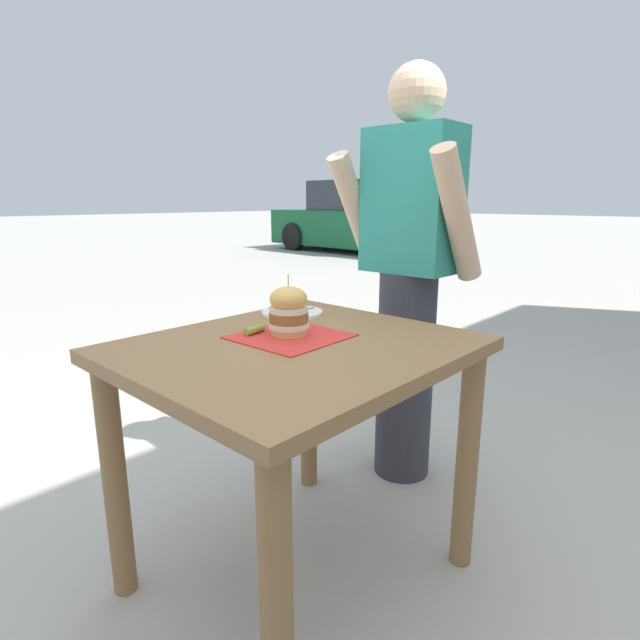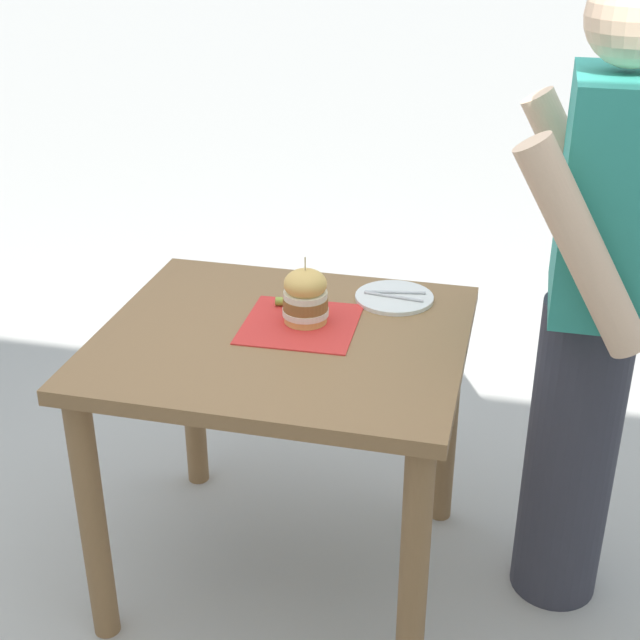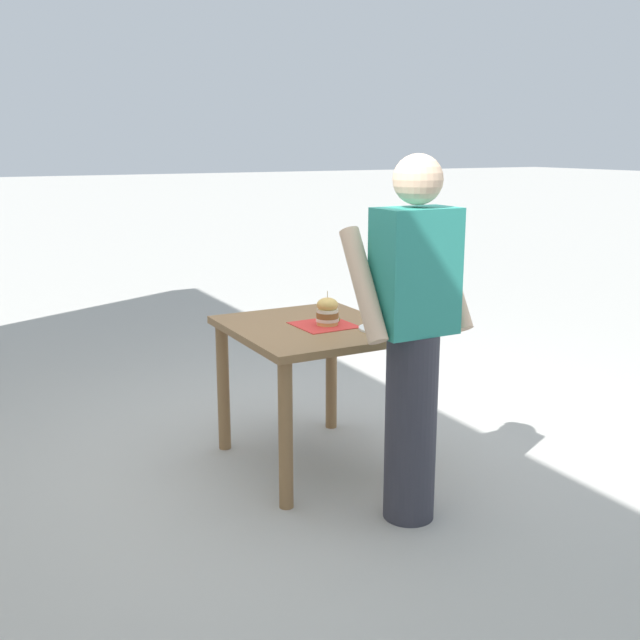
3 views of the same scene
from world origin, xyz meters
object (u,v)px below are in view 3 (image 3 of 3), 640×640
Objects in this scene: pickle_spear at (334,318)px; diner_across_table at (413,336)px; side_plate_with_forks at (380,328)px; sandwich at (327,311)px; patio_table at (311,351)px.

pickle_spear is 0.79m from diner_across_table.
sandwich is at bearing -46.10° from side_plate_with_forks.
pickle_spear is at bearing -92.73° from diner_across_table.
sandwich is 0.12m from pickle_spear.
diner_across_table is at bearing 98.88° from patio_table.
diner_across_table is at bearing 93.47° from sandwich.
side_plate_with_forks is 0.55m from diner_across_table.
patio_table is at bearing -42.22° from side_plate_with_forks.
side_plate_with_forks is (-0.20, 0.21, -0.07)m from sandwich.
sandwich is at bearing 150.65° from patio_table.
sandwich is 0.11× the size of diner_across_table.
side_plate_with_forks is (-0.12, 0.27, -0.01)m from pickle_spear.
sandwich reaches higher than pickle_spear.
diner_across_table reaches higher than side_plate_with_forks.
pickle_spear is at bearing -170.64° from patio_table.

